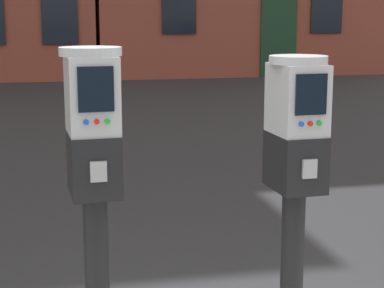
{
  "coord_description": "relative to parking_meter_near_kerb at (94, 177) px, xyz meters",
  "views": [
    {
      "loc": [
        -0.76,
        -2.55,
        1.72
      ],
      "look_at": [
        -0.23,
        -0.15,
        1.23
      ],
      "focal_mm": 62.08,
      "sensor_mm": 36.0,
      "label": 1
    }
  ],
  "objects": [
    {
      "name": "parking_meter_near_kerb",
      "position": [
        0.0,
        0.0,
        0.0
      ],
      "size": [
        0.23,
        0.26,
        1.47
      ],
      "rotation": [
        0.0,
        0.0,
        -1.52
      ],
      "color": "black",
      "rests_on": "sidewalk_slab"
    },
    {
      "name": "parking_meter_twin_adjacent",
      "position": [
        0.76,
        -0.0,
        -0.03
      ],
      "size": [
        0.23,
        0.26,
        1.43
      ],
      "rotation": [
        0.0,
        0.0,
        -1.52
      ],
      "color": "black",
      "rests_on": "sidewalk_slab"
    }
  ]
}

